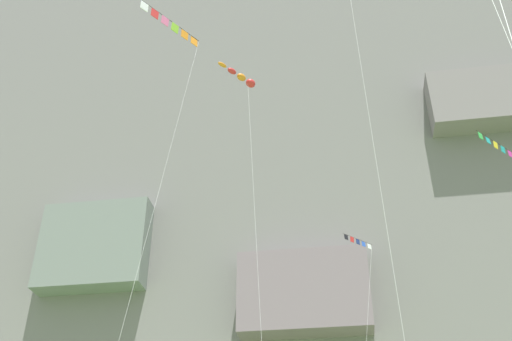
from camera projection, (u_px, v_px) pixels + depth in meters
The scene contains 5 objects.
cliff_face at pixel (308, 207), 70.99m from camera, with size 180.00×24.88×76.10m.
kite_banner_far_right at pixel (358, 288), 35.92m from camera, with size 2.96×4.08×20.06m.
kite_banner_mid_right at pixel (501, 169), 38.43m from camera, with size 3.92×5.14×26.10m.
kite_windsock_near_cliff at pixel (242, 80), 40.14m from camera, with size 3.69×5.01×30.12m.
kite_banner_mid_left at pixel (168, 37), 37.19m from camera, with size 2.69×6.03×31.37m.
Camera 1 is at (3.62, 2.74, 2.89)m, focal length 43.60 mm.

